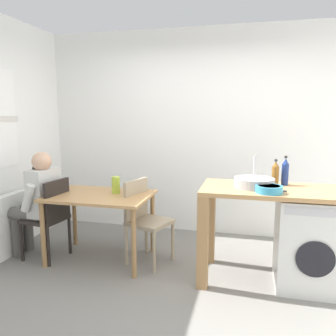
{
  "coord_description": "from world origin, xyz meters",
  "views": [
    {
      "loc": [
        0.62,
        -2.78,
        1.62
      ],
      "look_at": [
        -0.16,
        0.45,
        1.08
      ],
      "focal_mm": 36.43,
      "sensor_mm": 36.0,
      "label": 1
    }
  ],
  "objects_px": {
    "washing_machine": "(310,241)",
    "bottle_tall_green": "(275,173)",
    "chair_opposite": "(144,216)",
    "bottle_squat_brown": "(285,172)",
    "dining_table": "(100,203)",
    "seated_person": "(38,199)",
    "vase": "(116,185)",
    "mixing_bowl": "(269,189)",
    "chair_person_seat": "(50,214)"
  },
  "relations": [
    {
      "from": "washing_machine",
      "to": "bottle_tall_green",
      "type": "height_order",
      "value": "bottle_tall_green"
    },
    {
      "from": "chair_opposite",
      "to": "washing_machine",
      "type": "height_order",
      "value": "chair_opposite"
    },
    {
      "from": "bottle_squat_brown",
      "to": "dining_table",
      "type": "bearing_deg",
      "value": -176.67
    },
    {
      "from": "seated_person",
      "to": "vase",
      "type": "xyz_separation_m",
      "value": [
        0.86,
        0.19,
        0.16
      ]
    },
    {
      "from": "seated_person",
      "to": "mixing_bowl",
      "type": "height_order",
      "value": "seated_person"
    },
    {
      "from": "washing_machine",
      "to": "vase",
      "type": "xyz_separation_m",
      "value": [
        -1.99,
        0.18,
        0.4
      ]
    },
    {
      "from": "chair_person_seat",
      "to": "bottle_squat_brown",
      "type": "xyz_separation_m",
      "value": [
        2.46,
        0.22,
        0.54
      ]
    },
    {
      "from": "bottle_squat_brown",
      "to": "washing_machine",
      "type": "bearing_deg",
      "value": -38.9
    },
    {
      "from": "mixing_bowl",
      "to": "vase",
      "type": "distance_m",
      "value": 1.64
    },
    {
      "from": "chair_opposite",
      "to": "bottle_tall_green",
      "type": "bearing_deg",
      "value": 108.84
    },
    {
      "from": "chair_person_seat",
      "to": "vase",
      "type": "distance_m",
      "value": 0.8
    },
    {
      "from": "dining_table",
      "to": "vase",
      "type": "height_order",
      "value": "vase"
    },
    {
      "from": "seated_person",
      "to": "bottle_squat_brown",
      "type": "relative_size",
      "value": 4.2
    },
    {
      "from": "seated_person",
      "to": "bottle_tall_green",
      "type": "distance_m",
      "value": 2.55
    },
    {
      "from": "washing_machine",
      "to": "mixing_bowl",
      "type": "xyz_separation_m",
      "value": [
        -0.4,
        -0.2,
        0.53
      ]
    },
    {
      "from": "bottle_tall_green",
      "to": "bottle_squat_brown",
      "type": "xyz_separation_m",
      "value": [
        0.09,
        0.03,
        0.01
      ]
    },
    {
      "from": "dining_table",
      "to": "chair_person_seat",
      "type": "bearing_deg",
      "value": -168.63
    },
    {
      "from": "washing_machine",
      "to": "chair_person_seat",
      "type": "bearing_deg",
      "value": -179.31
    },
    {
      "from": "dining_table",
      "to": "chair_opposite",
      "type": "height_order",
      "value": "chair_opposite"
    },
    {
      "from": "dining_table",
      "to": "bottle_squat_brown",
      "type": "relative_size",
      "value": 3.85
    },
    {
      "from": "seated_person",
      "to": "mixing_bowl",
      "type": "distance_m",
      "value": 2.48
    },
    {
      "from": "seated_person",
      "to": "dining_table",
      "type": "bearing_deg",
      "value": -75.25
    },
    {
      "from": "chair_opposite",
      "to": "vase",
      "type": "distance_m",
      "value": 0.46
    },
    {
      "from": "chair_opposite",
      "to": "bottle_squat_brown",
      "type": "distance_m",
      "value": 1.53
    },
    {
      "from": "dining_table",
      "to": "chair_person_seat",
      "type": "xyz_separation_m",
      "value": [
        -0.55,
        -0.11,
        -0.14
      ]
    },
    {
      "from": "chair_person_seat",
      "to": "bottle_tall_green",
      "type": "distance_m",
      "value": 2.43
    },
    {
      "from": "vase",
      "to": "mixing_bowl",
      "type": "bearing_deg",
      "value": -13.22
    },
    {
      "from": "chair_opposite",
      "to": "seated_person",
      "type": "xyz_separation_m",
      "value": [
        -1.19,
        -0.16,
        0.16
      ]
    },
    {
      "from": "washing_machine",
      "to": "chair_opposite",
      "type": "bearing_deg",
      "value": 174.81
    },
    {
      "from": "washing_machine",
      "to": "vase",
      "type": "relative_size",
      "value": 4.61
    },
    {
      "from": "chair_person_seat",
      "to": "washing_machine",
      "type": "xyz_separation_m",
      "value": [
        2.69,
        0.03,
        -0.08
      ]
    },
    {
      "from": "bottle_squat_brown",
      "to": "mixing_bowl",
      "type": "relative_size",
      "value": 1.2
    },
    {
      "from": "washing_machine",
      "to": "mixing_bowl",
      "type": "height_order",
      "value": "mixing_bowl"
    },
    {
      "from": "bottle_tall_green",
      "to": "seated_person",
      "type": "bearing_deg",
      "value": -176.25
    },
    {
      "from": "bottle_tall_green",
      "to": "vase",
      "type": "bearing_deg",
      "value": 179.21
    },
    {
      "from": "chair_opposite",
      "to": "bottle_squat_brown",
      "type": "relative_size",
      "value": 3.15
    },
    {
      "from": "mixing_bowl",
      "to": "dining_table",
      "type": "bearing_deg",
      "value": 171.05
    },
    {
      "from": "mixing_bowl",
      "to": "vase",
      "type": "height_order",
      "value": "mixing_bowl"
    },
    {
      "from": "dining_table",
      "to": "seated_person",
      "type": "height_order",
      "value": "seated_person"
    },
    {
      "from": "dining_table",
      "to": "washing_machine",
      "type": "distance_m",
      "value": 2.16
    },
    {
      "from": "seated_person",
      "to": "washing_machine",
      "type": "height_order",
      "value": "seated_person"
    },
    {
      "from": "dining_table",
      "to": "washing_machine",
      "type": "xyz_separation_m",
      "value": [
        2.14,
        -0.08,
        -0.21
      ]
    },
    {
      "from": "bottle_tall_green",
      "to": "washing_machine",
      "type": "bearing_deg",
      "value": -25.25
    },
    {
      "from": "bottle_tall_green",
      "to": "vase",
      "type": "xyz_separation_m",
      "value": [
        -1.67,
        0.02,
        -0.2
      ]
    },
    {
      "from": "vase",
      "to": "dining_table",
      "type": "bearing_deg",
      "value": -146.31
    },
    {
      "from": "chair_person_seat",
      "to": "vase",
      "type": "relative_size",
      "value": 4.82
    },
    {
      "from": "seated_person",
      "to": "bottle_tall_green",
      "type": "bearing_deg",
      "value": -78.65
    },
    {
      "from": "chair_opposite",
      "to": "mixing_bowl",
      "type": "bearing_deg",
      "value": 93.31
    },
    {
      "from": "chair_opposite",
      "to": "bottle_tall_green",
      "type": "xyz_separation_m",
      "value": [
        1.34,
        0.0,
        0.53
      ]
    },
    {
      "from": "chair_person_seat",
      "to": "washing_machine",
      "type": "relative_size",
      "value": 1.05
    }
  ]
}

